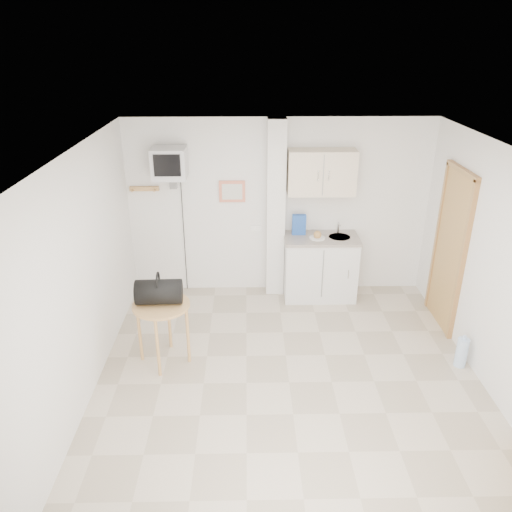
{
  "coord_description": "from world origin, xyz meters",
  "views": [
    {
      "loc": [
        -0.44,
        -4.41,
        3.48
      ],
      "look_at": [
        -0.35,
        0.6,
        1.25
      ],
      "focal_mm": 35.0,
      "sensor_mm": 36.0,
      "label": 1
    }
  ],
  "objects_px": {
    "round_table": "(162,312)",
    "duffel_bag": "(159,292)",
    "crt_television": "(170,164)",
    "water_bottle": "(462,352)"
  },
  "relations": [
    {
      "from": "round_table",
      "to": "duffel_bag",
      "type": "distance_m",
      "value": 0.25
    },
    {
      "from": "crt_television",
      "to": "water_bottle",
      "type": "xyz_separation_m",
      "value": [
        3.43,
        -1.75,
        -1.76
      ]
    },
    {
      "from": "duffel_bag",
      "to": "water_bottle",
      "type": "relative_size",
      "value": 1.3
    },
    {
      "from": "crt_television",
      "to": "duffel_bag",
      "type": "height_order",
      "value": "crt_television"
    },
    {
      "from": "crt_television",
      "to": "duffel_bag",
      "type": "relative_size",
      "value": 4.17
    },
    {
      "from": "crt_television",
      "to": "duffel_bag",
      "type": "distance_m",
      "value": 1.88
    },
    {
      "from": "round_table",
      "to": "water_bottle",
      "type": "bearing_deg",
      "value": -2.72
    },
    {
      "from": "crt_television",
      "to": "duffel_bag",
      "type": "bearing_deg",
      "value": -89.05
    },
    {
      "from": "water_bottle",
      "to": "round_table",
      "type": "bearing_deg",
      "value": 177.28
    },
    {
      "from": "round_table",
      "to": "duffel_bag",
      "type": "bearing_deg",
      "value": 122.74
    }
  ]
}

